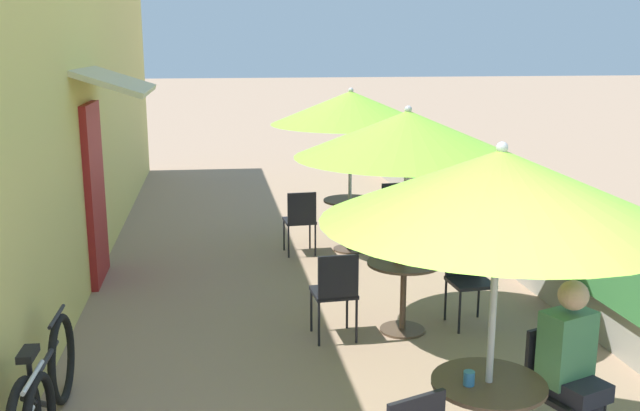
{
  "coord_description": "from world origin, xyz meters",
  "views": [
    {
      "loc": [
        -1.01,
        -2.18,
        2.74
      ],
      "look_at": [
        0.15,
        5.46,
        1.0
      ],
      "focal_mm": 40.0,
      "sensor_mm": 36.0,
      "label": 1
    }
  ],
  "objects_px": {
    "cafe_chair_near_left": "(557,380)",
    "cafe_chair_mid_right": "(468,274)",
    "coffee_cup_mid": "(398,258)",
    "seated_patron_near_left": "(572,363)",
    "patio_umbrella_mid": "(408,134)",
    "patio_table_far": "(350,215)",
    "cafe_chair_mid_left": "(335,288)",
    "patio_table_mid": "(403,283)",
    "cafe_chair_far_left": "(397,210)",
    "cafe_chair_far_right": "(300,217)",
    "bicycle_second": "(44,390)",
    "patio_umbrella_near": "(500,186)",
    "patio_umbrella_far": "(351,108)",
    "coffee_cup_near": "(469,378)"
  },
  "relations": [
    {
      "from": "cafe_chair_near_left",
      "to": "cafe_chair_mid_right",
      "type": "bearing_deg",
      "value": -115.68
    },
    {
      "from": "coffee_cup_mid",
      "to": "seated_patron_near_left",
      "type": "bearing_deg",
      "value": -75.56
    },
    {
      "from": "patio_umbrella_mid",
      "to": "coffee_cup_mid",
      "type": "relative_size",
      "value": 24.49
    },
    {
      "from": "coffee_cup_mid",
      "to": "patio_table_far",
      "type": "height_order",
      "value": "coffee_cup_mid"
    },
    {
      "from": "patio_table_far",
      "to": "seated_patron_near_left",
      "type": "bearing_deg",
      "value": -84.43
    },
    {
      "from": "patio_umbrella_mid",
      "to": "patio_table_far",
      "type": "height_order",
      "value": "patio_umbrella_mid"
    },
    {
      "from": "coffee_cup_mid",
      "to": "patio_table_far",
      "type": "relative_size",
      "value": 0.13
    },
    {
      "from": "cafe_chair_mid_left",
      "to": "cafe_chair_near_left",
      "type": "bearing_deg",
      "value": -63.91
    },
    {
      "from": "coffee_cup_mid",
      "to": "patio_table_mid",
      "type": "bearing_deg",
      "value": 11.74
    },
    {
      "from": "cafe_chair_far_left",
      "to": "cafe_chair_far_right",
      "type": "relative_size",
      "value": 1.0
    },
    {
      "from": "cafe_chair_far_left",
      "to": "cafe_chair_far_right",
      "type": "bearing_deg",
      "value": 6.27
    },
    {
      "from": "patio_table_mid",
      "to": "cafe_chair_far_left",
      "type": "relative_size",
      "value": 0.82
    },
    {
      "from": "patio_table_mid",
      "to": "patio_table_far",
      "type": "height_order",
      "value": "same"
    },
    {
      "from": "patio_umbrella_mid",
      "to": "cafe_chair_far_left",
      "type": "bearing_deg",
      "value": 76.59
    },
    {
      "from": "cafe_chair_near_left",
      "to": "cafe_chair_mid_left",
      "type": "height_order",
      "value": "same"
    },
    {
      "from": "seated_patron_near_left",
      "to": "cafe_chair_far_left",
      "type": "distance_m",
      "value": 5.29
    },
    {
      "from": "seated_patron_near_left",
      "to": "bicycle_second",
      "type": "relative_size",
      "value": 0.7
    },
    {
      "from": "cafe_chair_far_left",
      "to": "patio_umbrella_near",
      "type": "bearing_deg",
      "value": 77.38
    },
    {
      "from": "patio_umbrella_mid",
      "to": "patio_umbrella_near",
      "type": "bearing_deg",
      "value": -93.17
    },
    {
      "from": "patio_umbrella_far",
      "to": "bicycle_second",
      "type": "xyz_separation_m",
      "value": [
        -3.04,
        -4.38,
        -1.57
      ]
    },
    {
      "from": "cafe_chair_near_left",
      "to": "coffee_cup_near",
      "type": "xyz_separation_m",
      "value": [
        -0.76,
        -0.34,
        0.24
      ]
    },
    {
      "from": "cafe_chair_near_left",
      "to": "patio_table_far",
      "type": "distance_m",
      "value": 5.07
    },
    {
      "from": "cafe_chair_mid_left",
      "to": "coffee_cup_mid",
      "type": "distance_m",
      "value": 0.68
    },
    {
      "from": "cafe_chair_mid_left",
      "to": "cafe_chair_far_left",
      "type": "bearing_deg",
      "value": 62.17
    },
    {
      "from": "seated_patron_near_left",
      "to": "patio_umbrella_mid",
      "type": "xyz_separation_m",
      "value": [
        -0.53,
        2.29,
        1.25
      ]
    },
    {
      "from": "cafe_chair_far_left",
      "to": "cafe_chair_far_right",
      "type": "xyz_separation_m",
      "value": [
        -1.38,
        -0.25,
        0.0
      ]
    },
    {
      "from": "cafe_chair_far_left",
      "to": "cafe_chair_mid_right",
      "type": "bearing_deg",
      "value": 85.75
    },
    {
      "from": "cafe_chair_mid_left",
      "to": "cafe_chair_far_right",
      "type": "height_order",
      "value": "same"
    },
    {
      "from": "cafe_chair_far_right",
      "to": "patio_umbrella_far",
      "type": "bearing_deg",
      "value": 6.27
    },
    {
      "from": "cafe_chair_near_left",
      "to": "cafe_chair_mid_left",
      "type": "distance_m",
      "value": 2.38
    },
    {
      "from": "seated_patron_near_left",
      "to": "coffee_cup_mid",
      "type": "height_order",
      "value": "seated_patron_near_left"
    },
    {
      "from": "coffee_cup_near",
      "to": "patio_table_far",
      "type": "relative_size",
      "value": 0.13
    },
    {
      "from": "patio_table_mid",
      "to": "cafe_chair_far_left",
      "type": "distance_m",
      "value": 3.07
    },
    {
      "from": "cafe_chair_mid_right",
      "to": "patio_umbrella_mid",
      "type": "bearing_deg",
      "value": 6.27
    },
    {
      "from": "patio_umbrella_near",
      "to": "bicycle_second",
      "type": "xyz_separation_m",
      "value": [
        -2.88,
        0.99,
        -1.57
      ]
    },
    {
      "from": "patio_umbrella_mid",
      "to": "patio_umbrella_far",
      "type": "height_order",
      "value": "same"
    },
    {
      "from": "patio_umbrella_near",
      "to": "bicycle_second",
      "type": "height_order",
      "value": "patio_umbrella_near"
    },
    {
      "from": "patio_umbrella_far",
      "to": "cafe_chair_far_left",
      "type": "height_order",
      "value": "patio_umbrella_far"
    },
    {
      "from": "patio_umbrella_near",
      "to": "patio_table_far",
      "type": "bearing_deg",
      "value": 88.28
    },
    {
      "from": "patio_table_far",
      "to": "patio_umbrella_far",
      "type": "bearing_deg",
      "value": 86.42
    },
    {
      "from": "coffee_cup_near",
      "to": "patio_umbrella_mid",
      "type": "relative_size",
      "value": 0.04
    },
    {
      "from": "cafe_chair_near_left",
      "to": "patio_umbrella_mid",
      "type": "relative_size",
      "value": 0.39
    },
    {
      "from": "coffee_cup_mid",
      "to": "patio_umbrella_far",
      "type": "height_order",
      "value": "patio_umbrella_far"
    },
    {
      "from": "patio_table_mid",
      "to": "bicycle_second",
      "type": "xyz_separation_m",
      "value": [
        -3.02,
        -1.51,
        -0.12
      ]
    },
    {
      "from": "patio_umbrella_mid",
      "to": "cafe_chair_mid_left",
      "type": "bearing_deg",
      "value": -170.2
    },
    {
      "from": "bicycle_second",
      "to": "coffee_cup_mid",
      "type": "bearing_deg",
      "value": 28.14
    },
    {
      "from": "cafe_chair_near_left",
      "to": "cafe_chair_far_left",
      "type": "distance_m",
      "value": 5.18
    },
    {
      "from": "cafe_chair_far_left",
      "to": "patio_umbrella_far",
      "type": "bearing_deg",
      "value": 6.27
    },
    {
      "from": "patio_umbrella_near",
      "to": "patio_table_mid",
      "type": "bearing_deg",
      "value": 86.83
    },
    {
      "from": "cafe_chair_mid_right",
      "to": "patio_umbrella_far",
      "type": "bearing_deg",
      "value": -79.86
    }
  ]
}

